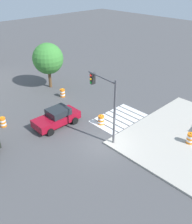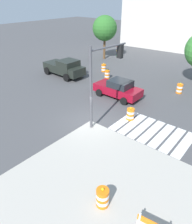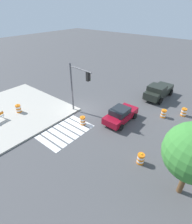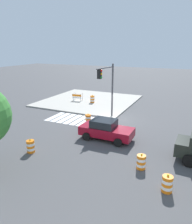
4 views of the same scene
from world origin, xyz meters
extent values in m
plane|color=#474749|center=(0.00, 0.00, 0.00)|extent=(120.00, 120.00, 0.00)
cube|color=silver|center=(1.75, 1.80, 0.01)|extent=(0.60, 3.20, 0.02)
cube|color=silver|center=(2.50, 1.80, 0.01)|extent=(0.60, 3.20, 0.02)
cube|color=silver|center=(3.25, 1.80, 0.01)|extent=(0.60, 3.20, 0.02)
cube|color=silver|center=(4.00, 1.80, 0.01)|extent=(0.60, 3.20, 0.02)
cube|color=silver|center=(4.75, 1.80, 0.01)|extent=(0.60, 3.20, 0.02)
cube|color=silver|center=(5.50, 1.80, 0.01)|extent=(0.60, 3.20, 0.02)
cube|color=silver|center=(6.25, 1.80, 0.01)|extent=(0.60, 3.20, 0.02)
cube|color=maroon|center=(-1.06, 4.92, 0.68)|extent=(4.31, 1.87, 0.70)
cube|color=#1E2328|center=(-0.81, 4.92, 1.33)|extent=(1.91, 1.61, 0.60)
cylinder|color=black|center=(-2.42, 3.98, 0.33)|extent=(0.66, 0.25, 0.66)
cylinder|color=black|center=(-2.40, 5.88, 0.33)|extent=(0.66, 0.25, 0.66)
cylinder|color=black|center=(0.28, 3.96, 0.33)|extent=(0.66, 0.25, 0.66)
cylinder|color=black|center=(0.30, 5.86, 0.33)|extent=(0.66, 0.25, 0.66)
cube|color=black|center=(-10.34, 5.79, 0.87)|extent=(2.57, 2.08, 0.90)
cube|color=black|center=(-8.25, 5.72, 1.17)|extent=(1.97, 2.06, 1.50)
cube|color=black|center=(-7.15, 5.68, 0.87)|extent=(1.46, 1.95, 0.90)
cylinder|color=black|center=(-7.41, 6.71, 0.42)|extent=(0.85, 0.33, 0.84)
cylinder|color=black|center=(-7.48, 4.67, 0.42)|extent=(0.85, 0.33, 0.84)
cylinder|color=black|center=(-10.81, 6.83, 0.42)|extent=(0.85, 0.33, 0.84)
cylinder|color=black|center=(-10.88, 4.79, 0.42)|extent=(0.85, 0.33, 0.84)
cylinder|color=orange|center=(-4.71, 8.18, 0.09)|extent=(0.56, 0.56, 0.18)
cylinder|color=white|center=(-4.71, 8.18, 0.27)|extent=(0.56, 0.56, 0.18)
cylinder|color=orange|center=(-4.71, 8.18, 0.45)|extent=(0.56, 0.56, 0.18)
cylinder|color=white|center=(-4.71, 8.18, 0.63)|extent=(0.56, 0.56, 0.18)
cylinder|color=orange|center=(-4.71, 8.18, 0.81)|extent=(0.56, 0.56, 0.18)
sphere|color=yellow|center=(-4.71, 8.18, 0.96)|extent=(0.12, 0.12, 0.12)
cylinder|color=orange|center=(2.00, 2.23, 0.09)|extent=(0.56, 0.56, 0.18)
cylinder|color=white|center=(2.00, 2.23, 0.27)|extent=(0.56, 0.56, 0.18)
cylinder|color=orange|center=(2.00, 2.23, 0.45)|extent=(0.56, 0.56, 0.18)
cylinder|color=white|center=(2.00, 2.23, 0.63)|extent=(0.56, 0.56, 0.18)
cylinder|color=orange|center=(2.00, 2.23, 0.81)|extent=(0.56, 0.56, 0.18)
sphere|color=yellow|center=(2.00, 2.23, 0.96)|extent=(0.12, 0.12, 0.12)
cylinder|color=orange|center=(2.96, 9.36, 0.09)|extent=(0.56, 0.56, 0.18)
cylinder|color=white|center=(2.96, 9.36, 0.27)|extent=(0.56, 0.56, 0.18)
cylinder|color=orange|center=(2.96, 9.36, 0.45)|extent=(0.56, 0.56, 0.18)
cylinder|color=white|center=(2.96, 9.36, 0.63)|extent=(0.56, 0.56, 0.18)
cylinder|color=orange|center=(2.96, 9.36, 0.81)|extent=(0.56, 0.56, 0.18)
sphere|color=yellow|center=(2.96, 9.36, 0.96)|extent=(0.12, 0.12, 0.12)
cylinder|color=orange|center=(-6.47, 9.81, 0.09)|extent=(0.56, 0.56, 0.18)
cylinder|color=white|center=(-6.47, 9.81, 0.27)|extent=(0.56, 0.56, 0.18)
cylinder|color=orange|center=(-6.47, 9.81, 0.45)|extent=(0.56, 0.56, 0.18)
cylinder|color=white|center=(-6.47, 9.81, 0.63)|extent=(0.56, 0.56, 0.18)
cylinder|color=orange|center=(-6.47, 9.81, 0.81)|extent=(0.56, 0.56, 0.18)
sphere|color=yellow|center=(-6.47, 9.81, 0.96)|extent=(0.12, 0.12, 0.12)
cylinder|color=orange|center=(5.04, -4.97, 0.24)|extent=(0.56, 0.56, 0.18)
cylinder|color=white|center=(5.04, -4.97, 0.42)|extent=(0.56, 0.56, 0.18)
cylinder|color=orange|center=(5.04, -4.97, 0.60)|extent=(0.56, 0.56, 0.18)
cylinder|color=white|center=(5.04, -4.97, 0.78)|extent=(0.56, 0.56, 0.18)
cylinder|color=orange|center=(5.04, -4.97, 0.96)|extent=(0.56, 0.56, 0.18)
sphere|color=yellow|center=(5.04, -4.97, 1.11)|extent=(0.12, 0.12, 0.12)
cube|color=silver|center=(6.83, -4.98, 0.65)|extent=(0.08, 0.08, 1.00)
cylinder|color=#4C4C51|center=(0.60, -0.60, 2.90)|extent=(0.18, 0.18, 5.50)
cylinder|color=#4C4C51|center=(0.75, 0.99, 5.35)|extent=(0.42, 3.20, 0.12)
cube|color=black|center=(0.85, 2.11, 4.90)|extent=(0.38, 0.31, 0.90)
sphere|color=red|center=(0.67, 2.13, 5.20)|extent=(0.20, 0.20, 0.20)
sphere|color=#F2A514|center=(0.67, 2.13, 4.90)|extent=(0.20, 0.20, 0.20)
sphere|color=green|center=(0.67, 2.13, 4.60)|extent=(0.20, 0.20, 0.20)
cylinder|color=brown|center=(-10.04, 14.51, 1.50)|extent=(0.32, 0.32, 3.00)
sphere|color=#2D6B28|center=(-10.04, 14.51, 4.17)|extent=(3.34, 3.34, 3.34)
camera|label=1|loc=(-11.78, -11.42, 12.38)|focal=39.60mm
camera|label=2|loc=(8.76, -9.84, 8.21)|focal=33.93mm
camera|label=3|loc=(12.75, 12.91, 10.77)|focal=28.21mm
camera|label=4|loc=(-7.19, 20.06, 7.24)|focal=34.59mm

